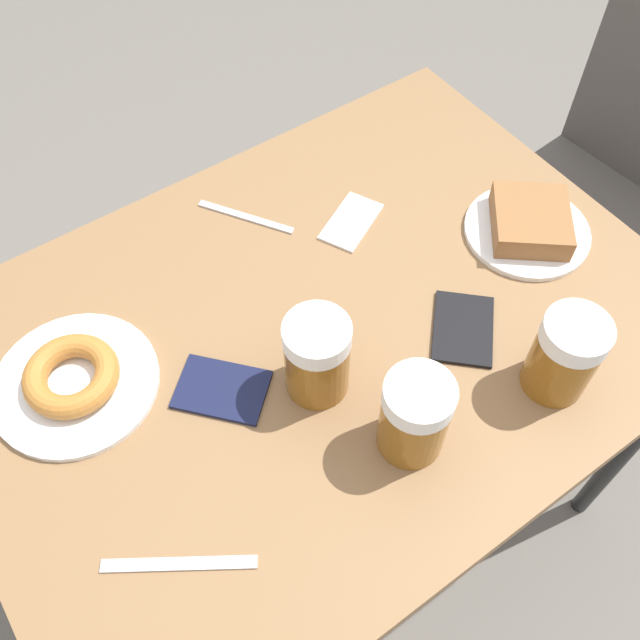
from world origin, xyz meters
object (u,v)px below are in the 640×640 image
knife (179,564)px  passport_near_edge (463,329)px  plate_with_cake (529,225)px  plate_with_donut (73,379)px  beer_mug_right (317,357)px  chair (623,164)px  beer_mug_center (565,355)px  fork (246,217)px  beer_mug_left (415,416)px  passport_far_edge (222,389)px  napkin_folded (351,222)px

knife → passport_near_edge: 0.52m
plate_with_cake → plate_with_donut: plate_with_cake is taller
beer_mug_right → chair: bearing=99.9°
beer_mug_center → fork: (-0.52, -0.19, -0.07)m
chair → beer_mug_center: 0.79m
plate_with_cake → passport_near_edge: plate_with_cake is taller
plate_with_donut → fork: 0.39m
chair → beer_mug_right: (0.16, -0.93, 0.28)m
plate_with_cake → beer_mug_center: beer_mug_center is taller
chair → beer_mug_right: 0.98m
beer_mug_left → passport_far_edge: (-0.21, -0.17, -0.07)m
plate_with_cake → knife: 0.74m
beer_mug_center → knife: (-0.08, -0.56, -0.07)m
plate_with_donut → passport_near_edge: size_ratio=1.56×
beer_mug_right → fork: 0.35m
beer_mug_center → beer_mug_right: 0.33m
napkin_folded → plate_with_cake: bearing=50.4°
beer_mug_center → passport_near_edge: 0.16m
passport_near_edge → beer_mug_right: bearing=-102.3°
plate_with_cake → napkin_folded: 0.29m
plate_with_cake → passport_far_edge: 0.56m
passport_near_edge → plate_with_cake: bearing=111.6°
beer_mug_center → beer_mug_left: bearing=-101.5°
beer_mug_left → chair: bearing=109.2°
plate_with_cake → beer_mug_center: bearing=-37.2°
plate_with_donut → plate_with_cake: bearing=77.7°
knife → passport_far_edge: size_ratio=1.10×
plate_with_cake → passport_near_edge: 0.23m
knife → passport_near_edge: passport_near_edge is taller
chair → napkin_folded: bearing=-99.2°
fork → knife: bearing=-39.7°
beer_mug_center → plate_with_donut: bearing=-124.4°
beer_mug_left → knife: bearing=-95.4°
napkin_folded → fork: size_ratio=0.89×
plate_with_cake → beer_mug_center: 0.28m
beer_mug_center → chair: bearing=118.2°
beer_mug_right → passport_far_edge: beer_mug_right is taller
beer_mug_center → fork: bearing=-159.7°
passport_near_edge → fork: bearing=-158.8°
napkin_folded → passport_near_edge: bearing=1.9°
beer_mug_center → passport_far_edge: 0.47m
chair → knife: bearing=-81.9°
chair → napkin_folded: (-0.06, -0.71, 0.21)m
plate_with_cake → beer_mug_right: size_ratio=1.48×
beer_mug_left → napkin_folded: bearing=154.9°
napkin_folded → fork: bearing=-128.7°
fork → knife: (0.44, -0.37, -0.00)m
chair → passport_far_edge: size_ratio=5.89×
plate_with_donut → beer_mug_center: 0.68m
passport_near_edge → napkin_folded: bearing=-178.1°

